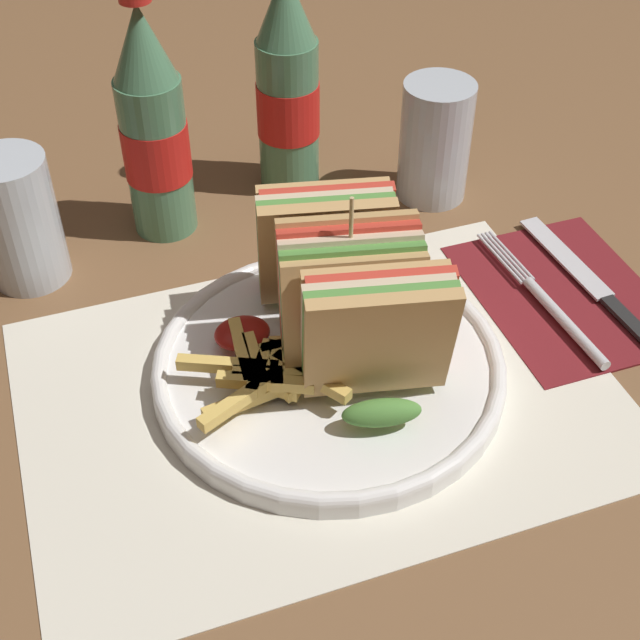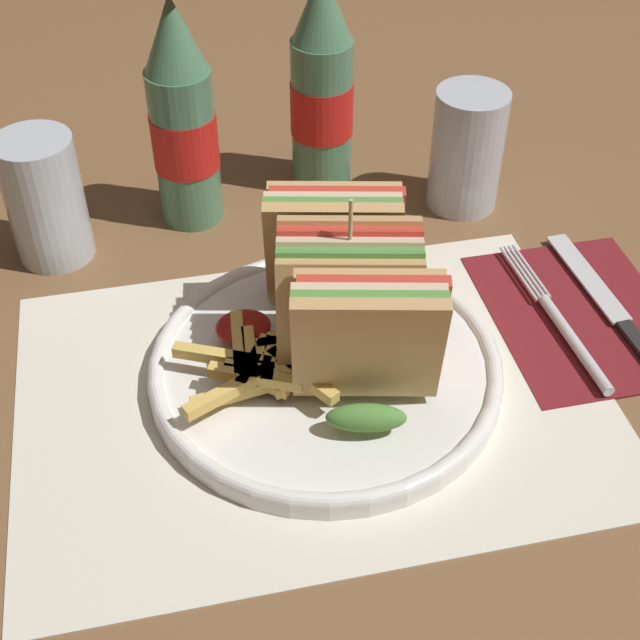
{
  "view_description": "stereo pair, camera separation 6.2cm",
  "coord_description": "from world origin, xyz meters",
  "px_view_note": "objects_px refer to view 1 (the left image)",
  "views": [
    {
      "loc": [
        -0.19,
        -0.48,
        0.49
      ],
      "look_at": [
        -0.03,
        -0.01,
        0.04
      ],
      "focal_mm": 50.0,
      "sensor_mm": 36.0,
      "label": 1
    },
    {
      "loc": [
        -0.13,
        -0.49,
        0.49
      ],
      "look_at": [
        -0.03,
        -0.01,
        0.04
      ],
      "focal_mm": 50.0,
      "sensor_mm": 36.0,
      "label": 2
    }
  ],
  "objects_px": {
    "club_sandwich": "(349,292)",
    "glass_far": "(21,227)",
    "coke_bottle_near": "(153,129)",
    "knife": "(594,285)",
    "plate_main": "(329,366)",
    "glass_near": "(435,141)",
    "coke_bottle_far": "(288,88)",
    "fork": "(552,307)"
  },
  "relations": [
    {
      "from": "club_sandwich",
      "to": "glass_far",
      "type": "distance_m",
      "value": 0.29
    },
    {
      "from": "glass_far",
      "to": "coke_bottle_near",
      "type": "bearing_deg",
      "value": 14.82
    },
    {
      "from": "club_sandwich",
      "to": "knife",
      "type": "xyz_separation_m",
      "value": [
        0.22,
        0.01,
        -0.06
      ]
    },
    {
      "from": "plate_main",
      "to": "knife",
      "type": "xyz_separation_m",
      "value": [
        0.24,
        0.02,
        -0.0
      ]
    },
    {
      "from": "glass_near",
      "to": "plate_main",
      "type": "bearing_deg",
      "value": -131.35
    },
    {
      "from": "knife",
      "to": "coke_bottle_far",
      "type": "height_order",
      "value": "coke_bottle_far"
    },
    {
      "from": "club_sandwich",
      "to": "fork",
      "type": "xyz_separation_m",
      "value": [
        0.18,
        -0.01,
        -0.06
      ]
    },
    {
      "from": "club_sandwich",
      "to": "coke_bottle_near",
      "type": "xyz_separation_m",
      "value": [
        -0.09,
        0.22,
        0.03
      ]
    },
    {
      "from": "fork",
      "to": "glass_far",
      "type": "bearing_deg",
      "value": 150.59
    },
    {
      "from": "knife",
      "to": "coke_bottle_near",
      "type": "distance_m",
      "value": 0.4
    },
    {
      "from": "glass_near",
      "to": "glass_far",
      "type": "relative_size",
      "value": 1.0
    },
    {
      "from": "knife",
      "to": "glass_near",
      "type": "bearing_deg",
      "value": 107.68
    },
    {
      "from": "coke_bottle_near",
      "to": "coke_bottle_far",
      "type": "distance_m",
      "value": 0.13
    },
    {
      "from": "fork",
      "to": "club_sandwich",
      "type": "bearing_deg",
      "value": 174.62
    },
    {
      "from": "club_sandwich",
      "to": "glass_near",
      "type": "relative_size",
      "value": 1.81
    },
    {
      "from": "club_sandwich",
      "to": "coke_bottle_near",
      "type": "height_order",
      "value": "coke_bottle_near"
    },
    {
      "from": "club_sandwich",
      "to": "glass_near",
      "type": "distance_m",
      "value": 0.24
    },
    {
      "from": "club_sandwich",
      "to": "glass_far",
      "type": "height_order",
      "value": "club_sandwich"
    },
    {
      "from": "club_sandwich",
      "to": "knife",
      "type": "bearing_deg",
      "value": 2.1
    },
    {
      "from": "club_sandwich",
      "to": "coke_bottle_far",
      "type": "height_order",
      "value": "coke_bottle_far"
    },
    {
      "from": "club_sandwich",
      "to": "fork",
      "type": "height_order",
      "value": "club_sandwich"
    },
    {
      "from": "fork",
      "to": "coke_bottle_near",
      "type": "height_order",
      "value": "coke_bottle_near"
    },
    {
      "from": "coke_bottle_far",
      "to": "glass_far",
      "type": "xyz_separation_m",
      "value": [
        -0.25,
        -0.06,
        -0.05
      ]
    },
    {
      "from": "plate_main",
      "to": "coke_bottle_far",
      "type": "xyz_separation_m",
      "value": [
        0.05,
        0.26,
        0.09
      ]
    },
    {
      "from": "plate_main",
      "to": "glass_far",
      "type": "xyz_separation_m",
      "value": [
        -0.2,
        0.2,
        0.04
      ]
    },
    {
      "from": "plate_main",
      "to": "coke_bottle_near",
      "type": "relative_size",
      "value": 1.14
    },
    {
      "from": "fork",
      "to": "glass_near",
      "type": "relative_size",
      "value": 1.59
    },
    {
      "from": "plate_main",
      "to": "coke_bottle_near",
      "type": "xyz_separation_m",
      "value": [
        -0.08,
        0.23,
        0.09
      ]
    },
    {
      "from": "glass_far",
      "to": "fork",
      "type": "bearing_deg",
      "value": -26.29
    },
    {
      "from": "plate_main",
      "to": "club_sandwich",
      "type": "relative_size",
      "value": 1.29
    },
    {
      "from": "coke_bottle_near",
      "to": "glass_near",
      "type": "height_order",
      "value": "coke_bottle_near"
    },
    {
      "from": "coke_bottle_far",
      "to": "glass_far",
      "type": "bearing_deg",
      "value": -165.9
    },
    {
      "from": "fork",
      "to": "knife",
      "type": "height_order",
      "value": "fork"
    },
    {
      "from": "plate_main",
      "to": "fork",
      "type": "height_order",
      "value": "plate_main"
    },
    {
      "from": "club_sandwich",
      "to": "coke_bottle_near",
      "type": "bearing_deg",
      "value": 113.27
    },
    {
      "from": "coke_bottle_near",
      "to": "knife",
      "type": "bearing_deg",
      "value": -33.6
    },
    {
      "from": "club_sandwich",
      "to": "plate_main",
      "type": "bearing_deg",
      "value": -148.37
    },
    {
      "from": "coke_bottle_near",
      "to": "glass_near",
      "type": "relative_size",
      "value": 2.05
    },
    {
      "from": "fork",
      "to": "knife",
      "type": "bearing_deg",
      "value": 13.92
    },
    {
      "from": "plate_main",
      "to": "glass_near",
      "type": "height_order",
      "value": "glass_near"
    },
    {
      "from": "plate_main",
      "to": "glass_near",
      "type": "xyz_separation_m",
      "value": [
        0.18,
        0.2,
        0.05
      ]
    },
    {
      "from": "knife",
      "to": "glass_near",
      "type": "xyz_separation_m",
      "value": [
        -0.07,
        0.18,
        0.05
      ]
    }
  ]
}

